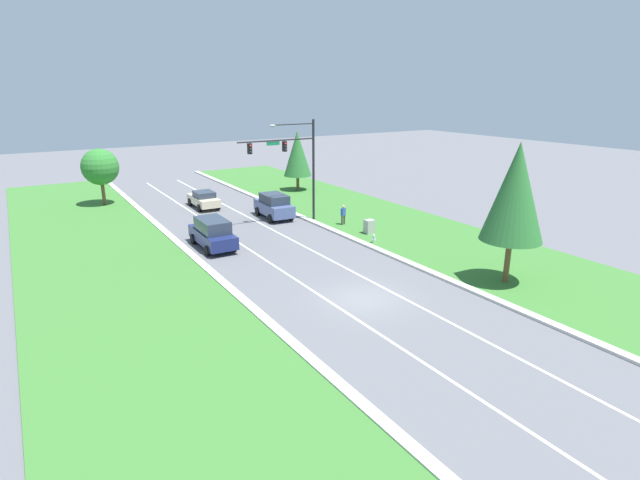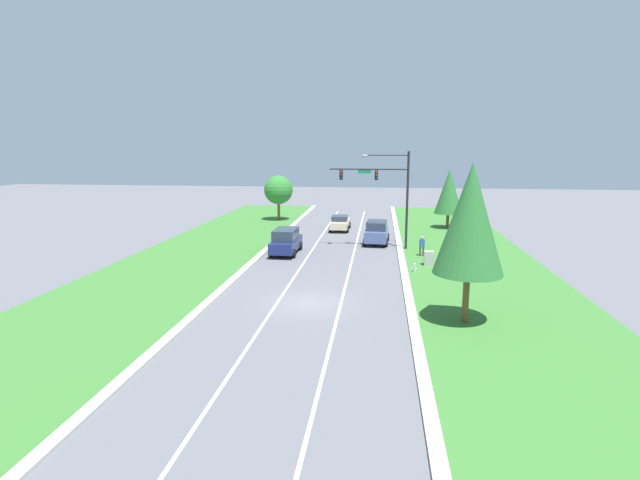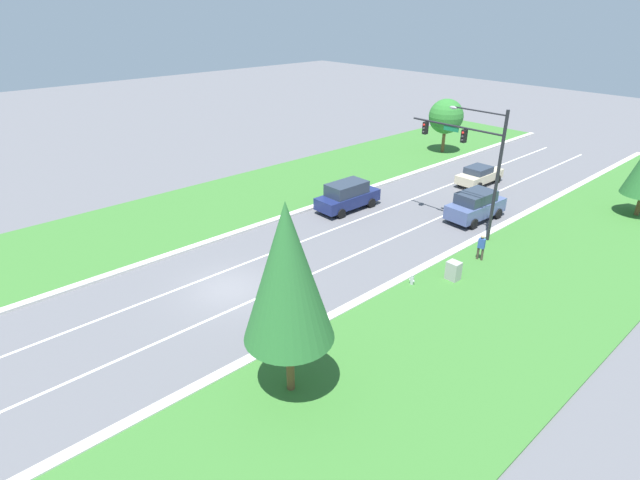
# 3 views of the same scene
# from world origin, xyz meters

# --- Properties ---
(ground_plane) EXTENTS (160.00, 160.00, 0.00)m
(ground_plane) POSITION_xyz_m (0.00, 0.00, 0.00)
(ground_plane) COLOR #5B5B60
(curb_strip_right) EXTENTS (0.50, 90.00, 0.15)m
(curb_strip_right) POSITION_xyz_m (5.65, 0.00, 0.07)
(curb_strip_right) COLOR beige
(curb_strip_right) RESTS_ON ground_plane
(curb_strip_left) EXTENTS (0.50, 90.00, 0.15)m
(curb_strip_left) POSITION_xyz_m (-5.65, 0.00, 0.07)
(curb_strip_left) COLOR beige
(curb_strip_left) RESTS_ON ground_plane
(grass_verge_right) EXTENTS (10.00, 90.00, 0.08)m
(grass_verge_right) POSITION_xyz_m (10.90, 0.00, 0.04)
(grass_verge_right) COLOR #38702D
(grass_verge_right) RESTS_ON ground_plane
(grass_verge_left) EXTENTS (10.00, 90.00, 0.08)m
(grass_verge_left) POSITION_xyz_m (-10.90, 0.00, 0.04)
(grass_verge_left) COLOR #38702D
(grass_verge_left) RESTS_ON ground_plane
(lane_stripe_inner_left) EXTENTS (0.14, 81.00, 0.01)m
(lane_stripe_inner_left) POSITION_xyz_m (-1.80, 0.00, 0.00)
(lane_stripe_inner_left) COLOR white
(lane_stripe_inner_left) RESTS_ON ground_plane
(lane_stripe_inner_right) EXTENTS (0.14, 81.00, 0.01)m
(lane_stripe_inner_right) POSITION_xyz_m (1.80, 0.00, 0.00)
(lane_stripe_inner_right) COLOR white
(lane_stripe_inner_right) RESTS_ON ground_plane
(traffic_signal_mast) EXTENTS (6.69, 0.41, 8.32)m
(traffic_signal_mast) POSITION_xyz_m (4.33, 15.58, 5.47)
(traffic_signal_mast) COLOR black
(traffic_signal_mast) RESTS_ON ground_plane
(champagne_sedan) EXTENTS (2.03, 4.59, 1.58)m
(champagne_sedan) POSITION_xyz_m (-0.25, 24.80, 0.82)
(champagne_sedan) COLOR beige
(champagne_sedan) RESTS_ON ground_plane
(slate_blue_suv) EXTENTS (2.34, 4.70, 2.07)m
(slate_blue_suv) POSITION_xyz_m (3.63, 17.98, 1.07)
(slate_blue_suv) COLOR #475684
(slate_blue_suv) RESTS_ON ground_plane
(navy_suv) EXTENTS (2.15, 5.05, 2.08)m
(navy_suv) POSITION_xyz_m (-3.75, 12.74, 1.06)
(navy_suv) COLOR navy
(navy_suv) RESTS_ON ground_plane
(utility_cabinet) EXTENTS (0.70, 0.60, 1.13)m
(utility_cabinet) POSITION_xyz_m (7.54, 9.66, 0.57)
(utility_cabinet) COLOR #9E9E99
(utility_cabinet) RESTS_ON ground_plane
(pedestrian) EXTENTS (0.42, 0.29, 1.69)m
(pedestrian) POSITION_xyz_m (7.27, 12.81, 0.94)
(pedestrian) COLOR #42382D
(pedestrian) RESTS_ON ground_plane
(fire_hydrant) EXTENTS (0.34, 0.20, 0.70)m
(fire_hydrant) POSITION_xyz_m (6.36, 7.57, 0.34)
(fire_hydrant) COLOR #B7B7BC
(fire_hydrant) RESTS_ON ground_plane
(conifer_near_right_tree) EXTENTS (3.41, 3.41, 8.03)m
(conifer_near_right_tree) POSITION_xyz_m (8.20, -2.37, 5.29)
(conifer_near_right_tree) COLOR brown
(conifer_near_right_tree) RESTS_ON ground_plane
(oak_near_left_tree) EXTENTS (3.37, 3.37, 5.36)m
(oak_near_left_tree) POSITION_xyz_m (-8.00, 30.65, 3.65)
(oak_near_left_tree) COLOR brown
(oak_near_left_tree) RESTS_ON ground_plane
(conifer_far_right_tree) EXTENTS (2.96, 2.96, 6.38)m
(conifer_far_right_tree) POSITION_xyz_m (11.11, 27.22, 4.00)
(conifer_far_right_tree) COLOR brown
(conifer_far_right_tree) RESTS_ON ground_plane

